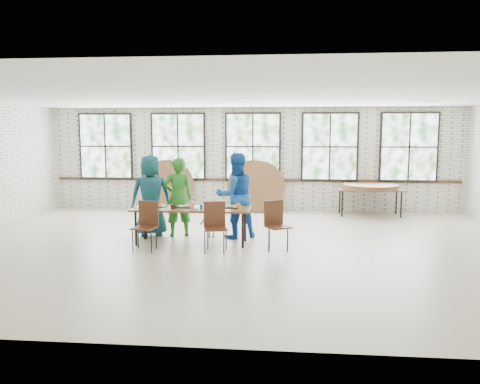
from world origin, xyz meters
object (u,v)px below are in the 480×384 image
at_px(chair_near_left, 147,221).
at_px(storage_table, 370,191).
at_px(chair_near_right, 215,222).
at_px(dining_table, 191,210).

height_order(chair_near_left, storage_table, chair_near_left).
relative_size(chair_near_left, chair_near_right, 1.00).
distance_m(chair_near_left, storage_table, 6.62).
relative_size(dining_table, chair_near_left, 2.53).
relative_size(chair_near_right, storage_table, 0.53).
distance_m(chair_near_right, storage_table, 5.64).
bearing_deg(chair_near_left, chair_near_right, 13.16).
relative_size(dining_table, storage_table, 1.33).
height_order(chair_near_left, chair_near_right, same).
height_order(dining_table, chair_near_right, chair_near_right).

